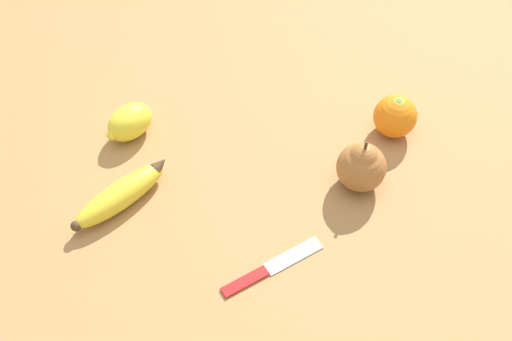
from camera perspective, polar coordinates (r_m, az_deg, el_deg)
name	(u,v)px	position (r m, az deg, el deg)	size (l,w,h in m)	color
ground_plane	(277,159)	(0.97, 2.04, 1.07)	(3.00, 3.00, 0.00)	#A87A47
banana	(122,194)	(0.93, -12.68, -2.22)	(0.11, 0.17, 0.04)	yellow
orange	(395,116)	(1.01, 13.11, 5.06)	(0.07, 0.07, 0.07)	orange
pear	(361,167)	(0.92, 9.98, 0.36)	(0.08, 0.08, 0.10)	#A36633
lemon	(130,122)	(1.01, -11.94, 4.53)	(0.08, 0.10, 0.06)	yellow
paring_knife	(269,268)	(0.85, 1.25, -9.30)	(0.11, 0.14, 0.01)	silver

